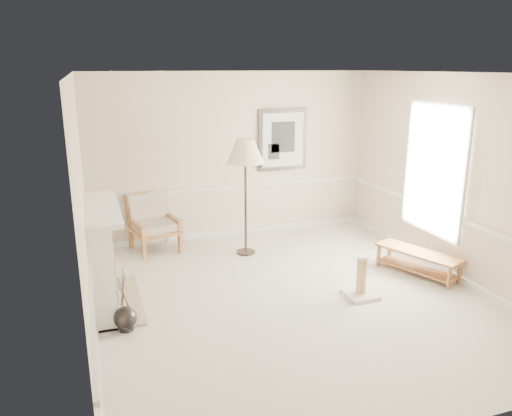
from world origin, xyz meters
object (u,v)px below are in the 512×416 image
at_px(armchair, 152,220).
at_px(bench, 418,259).
at_px(scratching_post, 361,284).
at_px(floor_lamp, 245,154).
at_px(floor_vase, 125,319).

height_order(armchair, bench, armchair).
relative_size(bench, scratching_post, 2.27).
relative_size(armchair, floor_lamp, 0.50).
distance_m(armchair, floor_lamp, 1.95).
height_order(floor_vase, bench, floor_vase).
bearing_deg(armchair, bench, -47.06).
height_order(floor_lamp, scratching_post, floor_lamp).
bearing_deg(armchair, floor_vase, -117.81).
xyz_separation_m(floor_vase, bench, (4.22, 0.28, 0.09)).
xyz_separation_m(floor_vase, scratching_post, (3.06, -0.10, 0.04)).
xyz_separation_m(bench, scratching_post, (-1.17, -0.38, -0.06)).
distance_m(floor_vase, bench, 4.23).
relative_size(armchair, bench, 0.71).
relative_size(floor_lamp, scratching_post, 3.26).
relative_size(floor_vase, scratching_post, 1.38).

